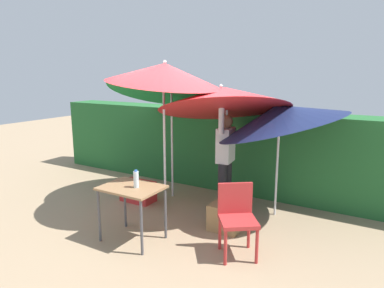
# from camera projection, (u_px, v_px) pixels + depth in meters

# --- Properties ---
(ground_plane) EXTENTS (24.00, 24.00, 0.00)m
(ground_plane) POSITION_uv_depth(u_px,v_px,m) (183.00, 213.00, 5.61)
(ground_plane) COLOR #9E8466
(hedge_row) EXTENTS (8.00, 0.70, 1.55)m
(hedge_row) POSITION_uv_depth(u_px,v_px,m) (226.00, 148.00, 6.82)
(hedge_row) COLOR #23602D
(hedge_row) RESTS_ON ground_plane
(umbrella_rainbow) EXTENTS (2.14, 2.09, 2.63)m
(umbrella_rainbow) POSITION_uv_depth(u_px,v_px,m) (168.00, 83.00, 5.98)
(umbrella_rainbow) COLOR silver
(umbrella_rainbow) RESTS_ON ground_plane
(umbrella_orange) EXTENTS (2.00, 1.97, 2.07)m
(umbrella_orange) POSITION_uv_depth(u_px,v_px,m) (279.00, 116.00, 5.19)
(umbrella_orange) COLOR silver
(umbrella_orange) RESTS_ON ground_plane
(umbrella_yellow) EXTENTS (1.78, 1.76, 2.51)m
(umbrella_yellow) POSITION_uv_depth(u_px,v_px,m) (164.00, 74.00, 5.15)
(umbrella_yellow) COLOR silver
(umbrella_yellow) RESTS_ON ground_plane
(umbrella_navy) EXTENTS (2.18, 2.11, 2.42)m
(umbrella_navy) POSITION_uv_depth(u_px,v_px,m) (224.00, 98.00, 5.38)
(umbrella_navy) COLOR silver
(umbrella_navy) RESTS_ON ground_plane
(person_vendor) EXTENTS (0.26, 0.56, 1.88)m
(person_vendor) POSITION_uv_depth(u_px,v_px,m) (225.00, 155.00, 5.59)
(person_vendor) COLOR black
(person_vendor) RESTS_ON ground_plane
(chair_plastic) EXTENTS (0.61, 0.61, 0.89)m
(chair_plastic) POSITION_uv_depth(u_px,v_px,m) (237.00, 215.00, 4.27)
(chair_plastic) COLOR #B72D2D
(chair_plastic) RESTS_ON ground_plane
(cooler_box) EXTENTS (0.58, 0.34, 0.36)m
(cooler_box) POSITION_uv_depth(u_px,v_px,m) (138.00, 191.00, 6.11)
(cooler_box) COLOR red
(cooler_box) RESTS_ON ground_plane
(crate_cardboard) EXTENTS (0.44, 0.35, 0.39)m
(crate_cardboard) POSITION_uv_depth(u_px,v_px,m) (225.00, 217.00, 4.98)
(crate_cardboard) COLOR #9E7A4C
(crate_cardboard) RESTS_ON ground_plane
(folding_table) EXTENTS (0.80, 0.60, 0.76)m
(folding_table) POSITION_uv_depth(u_px,v_px,m) (132.00, 193.00, 4.59)
(folding_table) COLOR #4C4C51
(folding_table) RESTS_ON ground_plane
(bottle_water) EXTENTS (0.07, 0.07, 0.24)m
(bottle_water) POSITION_uv_depth(u_px,v_px,m) (136.00, 179.00, 4.52)
(bottle_water) COLOR silver
(bottle_water) RESTS_ON folding_table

